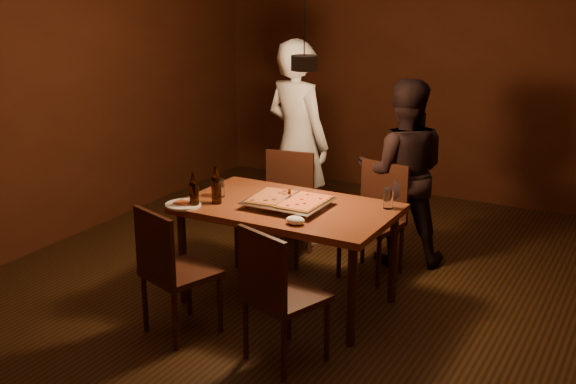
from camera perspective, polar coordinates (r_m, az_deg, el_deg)
The scene contains 19 objects.
room_shell at distance 5.00m, azimuth 1.26°, elevation 6.17°, with size 6.00×6.00×6.00m.
dining_table at distance 5.15m, azimuth 0.00°, elevation -1.85°, with size 1.50×0.90×0.75m.
chair_far_left at distance 6.06m, azimuth -0.17°, elevation -0.28°, with size 0.49×0.49×0.49m.
chair_far_right at distance 5.76m, azimuth 7.06°, elevation -1.34°, with size 0.48×0.48×0.49m.
chair_near_left at distance 4.78m, azimuth -9.35°, elevation -5.42°, with size 0.53×0.53×0.49m.
chair_near_right at distance 4.38m, azimuth -0.98°, elevation -7.35°, with size 0.54×0.54×0.49m.
pizza_tray at distance 5.09m, azimuth -0.00°, elevation -0.92°, with size 0.55×0.45×0.05m, color silver.
pizza_meat at distance 5.14m, azimuth -1.31°, elevation -0.35°, with size 0.25×0.39×0.02m, color maroon.
pizza_cheese at distance 5.02m, azimuth 1.31°, elevation -0.76°, with size 0.26×0.41×0.02m, color gold.
spatula at distance 5.10m, azimuth 0.11°, elevation -0.42°, with size 0.09×0.24×0.04m, color silver, non-canonical shape.
beer_bottle_a at distance 5.10m, azimuth -7.45°, elevation 0.18°, with size 0.07×0.07×0.25m.
beer_bottle_b at distance 5.15m, azimuth -5.69°, elevation 0.56°, with size 0.07×0.07×0.28m.
water_glass_left at distance 5.33m, azimuth -5.46°, elevation 0.29°, with size 0.08×0.08×0.13m, color silver.
water_glass_right at distance 5.09m, azimuth 7.93°, elevation -0.52°, with size 0.07×0.07×0.14m, color silver.
plate_slice at distance 5.17m, azimuth -8.29°, elevation -0.98°, with size 0.25×0.25×0.03m.
napkin at distance 4.74m, azimuth 0.58°, elevation -2.25°, with size 0.13×0.10×0.05m, color white.
diner_white at distance 6.33m, azimuth 0.75°, elevation 3.91°, with size 0.66×0.43×1.80m, color silver.
diner_dark at distance 5.95m, azimuth 9.05°, elevation 1.52°, with size 0.75×0.58×1.54m, color black.
pendant_lamp at distance 4.94m, azimuth 1.28°, elevation 10.28°, with size 0.18×0.18×1.10m.
Camera 1 is at (2.27, -4.35, 2.35)m, focal length 45.00 mm.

